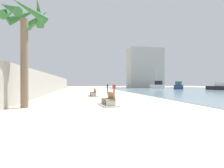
% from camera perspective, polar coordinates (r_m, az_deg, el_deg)
% --- Properties ---
extents(ground_plane, '(120.00, 120.00, 0.00)m').
position_cam_1_polar(ground_plane, '(28.31, -5.58, -2.98)').
color(ground_plane, beige).
extents(seawall, '(0.80, 64.00, 3.01)m').
position_cam_1_polar(seawall, '(28.57, -20.74, 0.05)').
color(seawall, '#ADAAA3').
rests_on(seawall, ground).
extents(water_bay, '(36.00, 68.00, 0.04)m').
position_cam_1_polar(water_bay, '(38.74, 32.54, -2.11)').
color(water_bay, '#7A99A8').
rests_on(water_bay, ground).
extents(palm_tree, '(3.30, 3.38, 7.21)m').
position_cam_1_polar(palm_tree, '(13.12, -27.42, 17.20)').
color(palm_tree, '#7A6651').
rests_on(palm_tree, ground).
extents(bench_near, '(1.35, 2.22, 0.98)m').
position_cam_1_polar(bench_near, '(12.15, -1.24, -6.24)').
color(bench_near, '#ADAAA3').
rests_on(bench_near, ground).
extents(bench_far, '(1.19, 2.15, 0.98)m').
position_cam_1_polar(bench_far, '(20.77, -6.43, -3.52)').
color(bench_far, '#ADAAA3').
rests_on(bench_far, ground).
extents(person_walking, '(0.26, 0.51, 1.65)m').
position_cam_1_polar(person_walking, '(31.96, -1.54, -0.88)').
color(person_walking, '#333338').
rests_on(person_walking, ground).
extents(person_standing, '(0.51, 0.26, 1.54)m').
position_cam_1_polar(person_standing, '(26.78, 0.68, -1.27)').
color(person_standing, '#B22D33').
rests_on(person_standing, ground).
extents(boat_outer, '(6.08, 7.93, 2.05)m').
position_cam_1_polar(boat_outer, '(49.77, 21.55, -0.65)').
color(boat_outer, navy).
rests_on(boat_outer, water_bay).
extents(boat_mid_bay, '(3.42, 4.66, 5.91)m').
position_cam_1_polar(boat_mid_bay, '(53.54, 15.10, -0.49)').
color(boat_mid_bay, white).
rests_on(boat_mid_bay, water_bay).
extents(boat_far_left, '(3.69, 4.61, 1.75)m').
position_cam_1_polar(boat_far_left, '(46.80, 32.12, -0.89)').
color(boat_far_left, black).
rests_on(boat_far_left, water_bay).
extents(harbor_building, '(12.00, 6.00, 13.78)m').
position_cam_1_polar(harbor_building, '(60.72, 11.06, 5.28)').
color(harbor_building, '#ADAAA3').
rests_on(harbor_building, ground).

